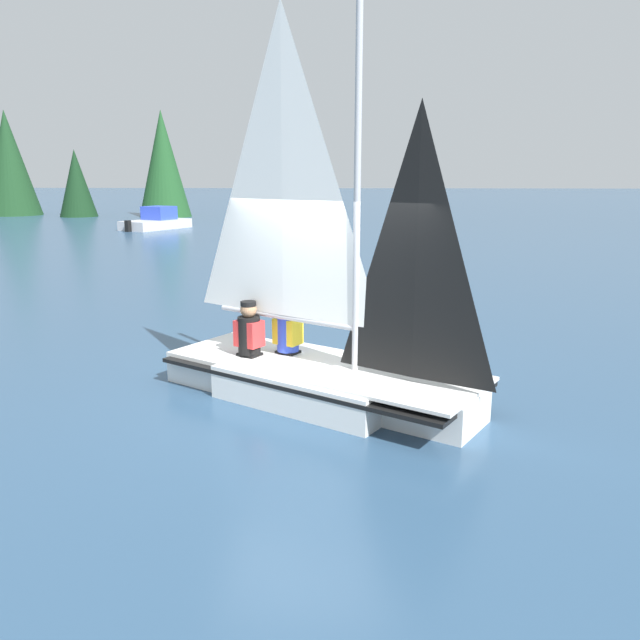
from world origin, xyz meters
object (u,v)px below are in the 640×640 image
at_px(sailboat_main, 318,347).
at_px(sailor_crew, 249,340).
at_px(motorboat_distant, 157,221).
at_px(sailor_helm, 288,338).

relative_size(sailboat_main, sailor_crew, 4.26).
height_order(sailboat_main, motorboat_distant, sailboat_main).
bearing_deg(sailor_crew, sailboat_main, 8.77).
bearing_deg(sailor_helm, motorboat_distant, 142.60).
height_order(sailboat_main, sailor_helm, sailboat_main).
height_order(sailor_helm, motorboat_distant, motorboat_distant).
xyz_separation_m(sailor_crew, motorboat_distant, (9.22, -24.80, -0.22)).
bearing_deg(motorboat_distant, sailor_crew, -133.56).
bearing_deg(sailor_helm, sailor_crew, -132.45).
height_order(sailboat_main, sailor_crew, sailboat_main).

